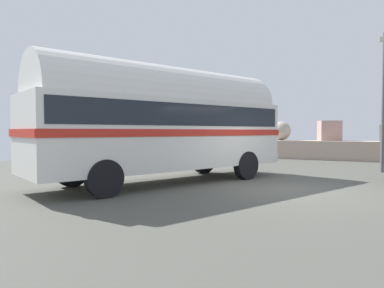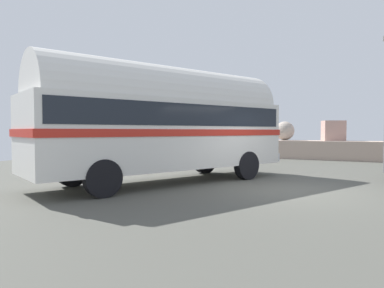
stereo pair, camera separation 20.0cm
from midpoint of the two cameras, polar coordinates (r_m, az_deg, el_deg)
ground at (r=10.14m, az=14.68°, el=-7.37°), size 32.00×26.00×0.02m
breakwater at (r=21.72m, az=21.24°, el=-0.39°), size 31.36×2.25×2.35m
vintage_coach at (r=11.05m, az=-4.96°, el=4.09°), size 5.63×8.82×3.70m
lamp_post at (r=15.92m, az=28.74°, el=7.36°), size 0.44×0.95×5.59m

